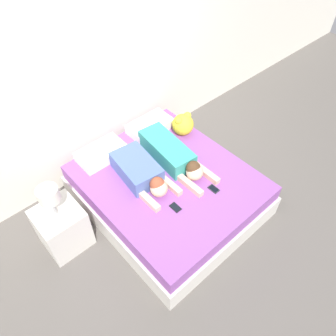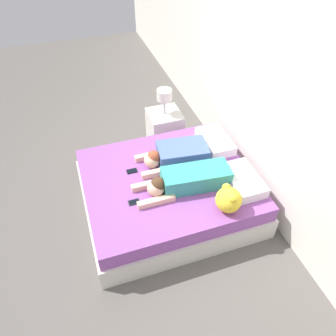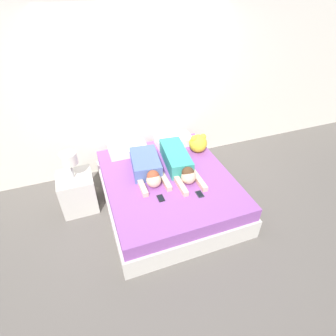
# 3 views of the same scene
# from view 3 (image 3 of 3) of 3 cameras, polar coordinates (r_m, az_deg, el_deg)

# --- Properties ---
(ground_plane) EXTENTS (12.00, 12.00, 0.00)m
(ground_plane) POSITION_cam_3_polar(r_m,az_deg,el_deg) (3.99, 0.00, -7.43)
(ground_plane) COLOR #5B5651
(wall_back) EXTENTS (12.00, 0.06, 2.60)m
(wall_back) POSITION_cam_3_polar(r_m,az_deg,el_deg) (4.23, -5.62, 16.21)
(wall_back) COLOR silver
(wall_back) RESTS_ON ground_plane
(bed) EXTENTS (1.77, 2.03, 0.50)m
(bed) POSITION_cam_3_polar(r_m,az_deg,el_deg) (3.82, 0.00, -4.82)
(bed) COLOR beige
(bed) RESTS_ON ground_plane
(pillow_head_left) EXTENTS (0.58, 0.34, 0.13)m
(pillow_head_left) POSITION_cam_3_polar(r_m,az_deg,el_deg) (4.16, -8.72, 4.09)
(pillow_head_left) COLOR white
(pillow_head_left) RESTS_ON bed
(pillow_head_right) EXTENTS (0.58, 0.34, 0.13)m
(pillow_head_right) POSITION_cam_3_polar(r_m,az_deg,el_deg) (4.33, 1.23, 6.02)
(pillow_head_right) COLOR white
(pillow_head_right) RESTS_ON bed
(person_left) EXTENTS (0.45, 0.89, 0.23)m
(person_left) POSITION_cam_3_polar(r_m,az_deg,el_deg) (3.67, -4.52, 0.21)
(person_left) COLOR #4C66A5
(person_left) RESTS_ON bed
(person_right) EXTENTS (0.39, 1.13, 0.23)m
(person_right) POSITION_cam_3_polar(r_m,az_deg,el_deg) (3.76, 2.31, 1.41)
(person_right) COLOR teal
(person_right) RESTS_ON bed
(cell_phone_left) EXTENTS (0.08, 0.13, 0.01)m
(cell_phone_left) POSITION_cam_3_polar(r_m,az_deg,el_deg) (3.32, -1.59, -6.58)
(cell_phone_left) COLOR black
(cell_phone_left) RESTS_ON bed
(cell_phone_right) EXTENTS (0.08, 0.13, 0.01)m
(cell_phone_right) POSITION_cam_3_polar(r_m,az_deg,el_deg) (3.40, 6.90, -5.66)
(cell_phone_right) COLOR #2D2D33
(cell_phone_right) RESTS_ON bed
(plush_toy) EXTENTS (0.28, 0.28, 0.29)m
(plush_toy) POSITION_cam_3_polar(r_m,az_deg,el_deg) (4.13, 6.56, 5.42)
(plush_toy) COLOR yellow
(plush_toy) RESTS_ON bed
(nightstand) EXTENTS (0.47, 0.47, 0.94)m
(nightstand) POSITION_cam_3_polar(r_m,az_deg,el_deg) (3.93, -19.11, -4.62)
(nightstand) COLOR beige
(nightstand) RESTS_ON ground_plane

